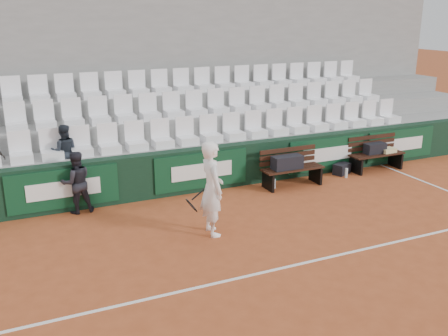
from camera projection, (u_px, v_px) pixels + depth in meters
ground at (300, 264)px, 8.14m from camera, size 80.00×80.00×0.00m
court_baseline at (300, 264)px, 8.13m from camera, size 18.00×0.06×0.01m
back_barrier at (210, 168)px, 11.49m from camera, size 18.00×0.34×1.00m
grandstand_tier_front at (197, 161)px, 12.02m from camera, size 18.00×0.95×1.00m
grandstand_tier_mid at (184, 143)px, 12.78m from camera, size 18.00×0.95×1.45m
grandstand_tier_back at (172, 127)px, 13.54m from camera, size 18.00×0.95×1.90m
grandstand_rear_wall at (163, 78)px, 13.71m from camera, size 18.00×0.30×4.40m
seat_row_front at (199, 130)px, 11.62m from camera, size 11.90×0.44×0.63m
seat_row_mid at (185, 104)px, 12.32m from camera, size 11.90×0.44×0.63m
seat_row_back at (172, 81)px, 13.01m from camera, size 11.90×0.44×0.63m
bench_left at (292, 177)px, 11.76m from camera, size 1.50×0.56×0.45m
bench_right at (376, 162)px, 12.95m from camera, size 1.50×0.56×0.45m
sports_bag_left at (287, 162)px, 11.57m from camera, size 0.73×0.32×0.31m
sports_bag_right at (375, 148)px, 12.85m from camera, size 0.57×0.27×0.26m
towel at (388, 150)px, 12.97m from camera, size 0.41×0.31×0.11m
sports_bag_ground at (342, 169)px, 12.66m from camera, size 0.52×0.42×0.27m
water_bottle_near at (274, 184)px, 11.63m from camera, size 0.06×0.06×0.23m
water_bottle_far at (346, 173)px, 12.37m from camera, size 0.07×0.07×0.24m
tennis_player at (212, 189)px, 9.02m from camera, size 0.72×0.66×1.77m
ball_kid at (76, 182)px, 10.08m from camera, size 0.65×0.52×1.29m
spectator_c at (62, 130)px, 10.41m from camera, size 0.62×0.52×1.15m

